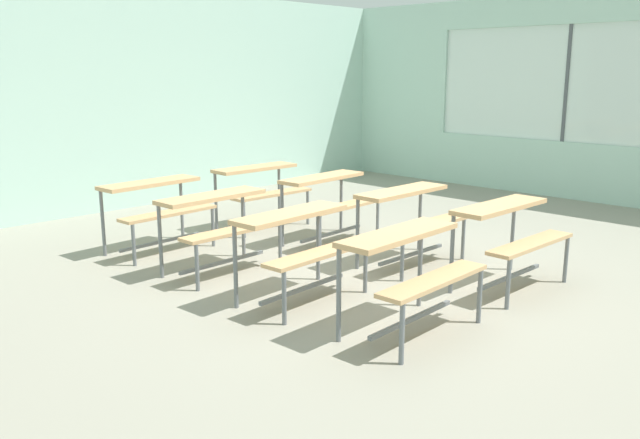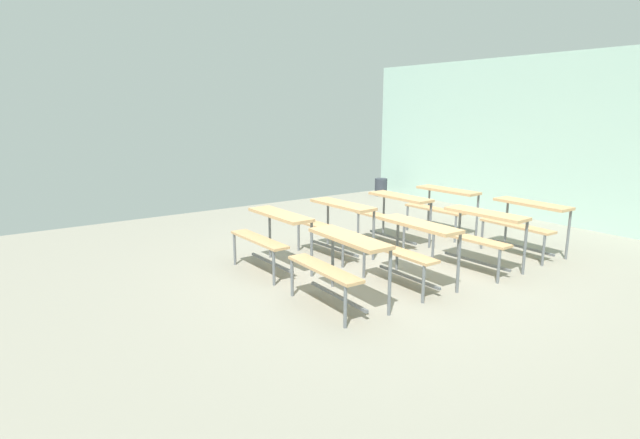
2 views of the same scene
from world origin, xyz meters
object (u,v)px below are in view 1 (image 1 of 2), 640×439
Objects in this scene: desk_bench_r1c0 at (300,235)px; desk_bench_r3c0 at (157,199)px; desk_bench_r2c1 at (330,193)px; desk_bench_r1c1 at (410,208)px; desk_bench_r0c1 at (510,226)px; desk_bench_r2c0 at (219,214)px; desk_bench_r3c1 at (261,182)px; desk_bench_r0c0 at (410,258)px.

desk_bench_r3c0 is at bearing 87.04° from desk_bench_r1c0.
desk_bench_r1c1 is at bearing -95.87° from desk_bench_r2c1.
desk_bench_r0c1 is at bearing -68.35° from desk_bench_r3c0.
desk_bench_r2c1 is at bearing -0.10° from desk_bench_r2c0.
desk_bench_r0c1 is 1.00× the size of desk_bench_r2c0.
desk_bench_r2c0 is 0.99× the size of desk_bench_r2c1.
desk_bench_r1c1 is 0.99× the size of desk_bench_r2c0.
desk_bench_r0c1 is 3.34m from desk_bench_r3c1.
desk_bench_r2c0 is at bearing 126.07° from desk_bench_r0c1.
desk_bench_r3c1 is (0.01, 2.27, 0.00)m from desk_bench_r1c1.
desk_bench_r0c1 is 0.99× the size of desk_bench_r3c0.
desk_bench_r2c0 is at bearing 90.34° from desk_bench_r0c0.
desk_bench_r1c0 is 1.49m from desk_bench_r1c1.
desk_bench_r0c0 and desk_bench_r0c1 have the same top height.
desk_bench_r2c1 is at bearing -37.23° from desk_bench_r3c0.
desk_bench_r2c0 is 1.00× the size of desk_bench_r3c1.
desk_bench_r1c0 is at bearing -121.91° from desk_bench_r3c1.
desk_bench_r0c0 is 1.00× the size of desk_bench_r3c1.
desk_bench_r3c0 is 1.01× the size of desk_bench_r3c1.
desk_bench_r3c0 is at bearing 124.38° from desk_bench_r1c1.
desk_bench_r3c0 is (-1.55, 1.05, 0.00)m from desk_bench_r2c1.
desk_bench_r0c0 is 3.62m from desk_bench_r3c1.
desk_bench_r1c0 is 1.11m from desk_bench_r2c0.
desk_bench_r3c0 is at bearing 143.10° from desk_bench_r2c1.
desk_bench_r1c1 is at bearing 35.23° from desk_bench_r0c0.
desk_bench_r3c1 is at bearing 90.28° from desk_bench_r2c1.
desk_bench_r0c0 and desk_bench_r3c1 have the same top height.
desk_bench_r1c0 is 1.00× the size of desk_bench_r2c1.
desk_bench_r2c1 is (1.55, 0.04, 0.00)m from desk_bench_r2c0.
desk_bench_r0c0 is 0.99× the size of desk_bench_r2c1.
desk_bench_r1c1 is (1.49, -0.02, 0.00)m from desk_bench_r1c0.
desk_bench_r0c1 is 2.66m from desk_bench_r2c0.
desk_bench_r2c0 is 0.99× the size of desk_bench_r3c0.
desk_bench_r0c0 is at bearing -142.68° from desk_bench_r1c1.
desk_bench_r0c1 is 2.23m from desk_bench_r2c1.
desk_bench_r0c1 and desk_bench_r1c0 have the same top height.
desk_bench_r1c1 is (1.41, 1.05, 0.00)m from desk_bench_r0c0.
desk_bench_r0c1 is 0.99× the size of desk_bench_r2c1.
desk_bench_r3c0 is at bearing 89.76° from desk_bench_r0c0.
desk_bench_r1c1 and desk_bench_r3c1 have the same top height.
desk_bench_r0c1 and desk_bench_r1c1 have the same top height.
desk_bench_r1c0 is at bearing 92.66° from desk_bench_r0c0.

